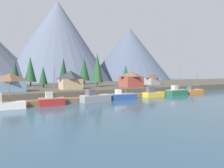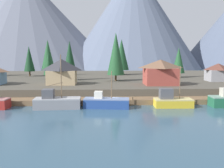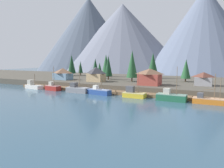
{
  "view_description": "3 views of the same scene",
  "coord_description": "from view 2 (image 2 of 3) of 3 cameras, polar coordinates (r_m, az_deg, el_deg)",
  "views": [
    {
      "loc": [
        -35.19,
        -51.68,
        7.89
      ],
      "look_at": [
        -1.63,
        3.01,
        4.39
      ],
      "focal_mm": 33.03,
      "sensor_mm": 36.0,
      "label": 1
    },
    {
      "loc": [
        -1.79,
        -45.39,
        9.81
      ],
      "look_at": [
        0.19,
        2.26,
        3.86
      ],
      "focal_mm": 38.87,
      "sensor_mm": 36.0,
      "label": 2
    },
    {
      "loc": [
        34.33,
        -60.96,
        11.58
      ],
      "look_at": [
        1.0,
        3.44,
        3.11
      ],
      "focal_mm": 33.39,
      "sensor_mm": 36.0,
      "label": 3
    }
  ],
  "objects": [
    {
      "name": "fishing_boat_blue",
      "position": [
        44.36,
        -1.42,
        -4.34
      ],
      "size": [
        8.44,
        3.58,
        6.75
      ],
      "rotation": [
        0.0,
        0.0,
        -0.12
      ],
      "color": "navy",
      "rests_on": "ground_plane"
    },
    {
      "name": "conifer_near_left",
      "position": [
        65.26,
        0.9,
        7.14
      ],
      "size": [
        4.63,
        4.63,
        13.01
      ],
      "color": "#4C3823",
      "rests_on": "shoreline_bank"
    },
    {
      "name": "conifer_far_left",
      "position": [
        78.19,
        15.38,
        5.41
      ],
      "size": [
        3.94,
        3.94,
        9.31
      ],
      "color": "#4C3823",
      "rests_on": "shoreline_bank"
    },
    {
      "name": "shoreline_bank",
      "position": [
        77.88,
        -1.05,
        0.8
      ],
      "size": [
        400.0,
        56.0,
        2.5
      ],
      "primitive_type": "cube",
      "color": "#4C473D",
      "rests_on": "ground_plane"
    },
    {
      "name": "conifer_back_left",
      "position": [
        84.94,
        2.25,
        6.94
      ],
      "size": [
        5.23,
        5.23,
        12.41
      ],
      "color": "#4C3823",
      "rests_on": "shoreline_bank"
    },
    {
      "name": "dock",
      "position": [
        48.32,
        -0.22,
        -4.0
      ],
      "size": [
        80.0,
        4.0,
        1.6
      ],
      "color": "brown",
      "rests_on": "ground_plane"
    },
    {
      "name": "house_tan",
      "position": [
        59.34,
        -11.73,
        2.92
      ],
      "size": [
        7.08,
        5.1,
        6.1
      ],
      "color": "tan",
      "rests_on": "shoreline_bank"
    },
    {
      "name": "ground_plane",
      "position": [
        66.22,
        -0.81,
        -1.85
      ],
      "size": [
        400.0,
        400.0,
        1.0
      ],
      "primitive_type": "cube",
      "color": "#335166"
    },
    {
      "name": "fishing_boat_yellow",
      "position": [
        46.38,
        13.87,
        -3.89
      ],
      "size": [
        6.95,
        3.1,
        7.6
      ],
      "rotation": [
        0.0,
        0.0,
        -0.02
      ],
      "color": "gold",
      "rests_on": "ground_plane"
    },
    {
      "name": "conifer_mid_right",
      "position": [
        83.93,
        -14.84,
        6.55
      ],
      "size": [
        4.56,
        4.56,
        11.99
      ],
      "color": "#4C3823",
      "rests_on": "shoreline_bank"
    },
    {
      "name": "mountain_central_peak",
      "position": [
        199.77,
        -19.72,
        13.89
      ],
      "size": [
        133.06,
        133.06,
        69.65
      ],
      "primitive_type": "cone",
      "color": "slate",
      "rests_on": "ground_plane"
    },
    {
      "name": "conifer_near_right",
      "position": [
        72.82,
        -14.69,
        4.66
      ],
      "size": [
        3.09,
        3.09,
        7.81
      ],
      "color": "#4C3823",
      "rests_on": "shoreline_bank"
    },
    {
      "name": "house_grey",
      "position": [
        71.3,
        23.66,
        2.59
      ],
      "size": [
        5.91,
        4.87,
        4.77
      ],
      "color": "gray",
      "rests_on": "shoreline_bank"
    },
    {
      "name": "conifer_back_right",
      "position": [
        83.87,
        -18.9,
        5.65
      ],
      "size": [
        3.5,
        3.5,
        9.84
      ],
      "color": "#4C3823",
      "rests_on": "shoreline_bank"
    },
    {
      "name": "mountain_east_peak",
      "position": [
        180.31,
        5.03,
        15.35
      ],
      "size": [
        94.69,
        94.69,
        71.5
      ],
      "primitive_type": "cone",
      "color": "slate",
      "rests_on": "ground_plane"
    },
    {
      "name": "fishing_boat_grey",
      "position": [
        45.07,
        -12.93,
        -4.1
      ],
      "size": [
        8.33,
        3.53,
        9.69
      ],
      "rotation": [
        0.0,
        0.0,
        0.05
      ],
      "color": "gray",
      "rests_on": "ground_plane"
    },
    {
      "name": "conifer_centre",
      "position": [
        68.38,
        -9.91,
        6.16
      ],
      "size": [
        3.68,
        3.68,
        10.96
      ],
      "color": "#4C3823",
      "rests_on": "shoreline_bank"
    },
    {
      "name": "house_red",
      "position": [
        58.74,
        11.31,
        2.81
      ],
      "size": [
        7.81,
        6.39,
        5.97
      ],
      "color": "#9E4238",
      "rests_on": "shoreline_bank"
    }
  ]
}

